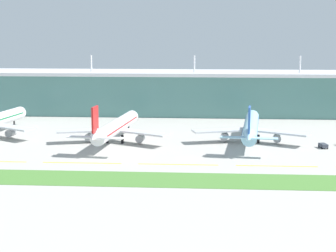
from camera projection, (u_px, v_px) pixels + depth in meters
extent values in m
plane|color=#A8A59E|center=(188.00, 159.00, 202.72)|extent=(600.00, 600.00, 0.00)
cube|color=slate|center=(194.00, 95.00, 307.00)|extent=(280.00, 28.00, 21.97)
cube|color=silver|center=(194.00, 73.00, 304.97)|extent=(288.00, 34.00, 1.80)
cylinder|color=silver|center=(91.00, 63.00, 302.31)|extent=(0.90, 0.90, 9.00)
cylinder|color=silver|center=(194.00, 64.00, 298.54)|extent=(0.90, 0.90, 9.00)
cylinder|color=silver|center=(300.00, 64.00, 294.77)|extent=(0.90, 0.90, 9.00)
cone|color=silver|center=(22.00, 112.00, 273.54)|extent=(6.04, 4.76, 5.51)
cube|color=#B7BABF|center=(11.00, 127.00, 238.25)|extent=(24.14, 18.02, 0.70)
cylinder|color=gray|center=(11.00, 133.00, 240.37)|extent=(3.82, 4.92, 3.20)
cylinder|color=black|center=(14.00, 124.00, 265.72)|extent=(0.70, 0.70, 3.60)
cylinder|color=white|center=(117.00, 126.00, 232.30)|extent=(11.65, 54.72, 5.80)
cone|color=white|center=(133.00, 116.00, 260.63)|extent=(5.91, 4.57, 5.51)
cone|color=white|center=(95.00, 137.00, 202.80)|extent=(5.62, 7.12, 5.72)
cube|color=red|center=(95.00, 119.00, 202.67)|extent=(1.39, 6.44, 9.50)
cube|color=white|center=(81.00, 137.00, 204.27)|extent=(10.29, 4.26, 0.36)
cube|color=white|center=(110.00, 138.00, 202.37)|extent=(10.29, 4.26, 0.36)
cube|color=#B7BABF|center=(86.00, 131.00, 230.31)|extent=(24.94, 13.08, 0.70)
cylinder|color=gray|center=(90.00, 137.00, 231.98)|extent=(3.67, 4.82, 3.20)
cube|color=#B7BABF|center=(142.00, 132.00, 226.16)|extent=(24.36, 17.34, 0.70)
cylinder|color=gray|center=(140.00, 138.00, 228.24)|extent=(3.67, 4.82, 3.20)
cylinder|color=black|center=(129.00, 129.00, 252.89)|extent=(0.70, 0.70, 3.60)
cylinder|color=black|center=(107.00, 139.00, 230.75)|extent=(1.10, 1.10, 3.60)
cylinder|color=black|center=(122.00, 139.00, 229.64)|extent=(1.10, 1.10, 3.60)
cube|color=red|center=(117.00, 126.00, 232.23)|extent=(11.10, 49.31, 0.60)
cylinder|color=#9ED1EA|center=(251.00, 126.00, 232.56)|extent=(11.58, 56.34, 5.80)
cone|color=#9ED1EA|center=(253.00, 116.00, 261.71)|extent=(5.89, 4.55, 5.51)
cone|color=#9ED1EA|center=(249.00, 138.00, 202.24)|extent=(5.59, 7.10, 5.72)
cube|color=#2D5BB7|center=(249.00, 120.00, 202.11)|extent=(1.36, 6.44, 9.50)
cube|color=#9ED1EA|center=(234.00, 137.00, 203.69)|extent=(10.28, 4.22, 0.36)
cube|color=#9ED1EA|center=(264.00, 138.00, 201.84)|extent=(10.28, 4.22, 0.36)
cube|color=#B7BABF|center=(221.00, 130.00, 230.52)|extent=(24.94, 13.17, 0.70)
cylinder|color=gray|center=(224.00, 136.00, 232.19)|extent=(3.65, 4.81, 3.20)
cube|color=#B7BABF|center=(280.00, 132.00, 226.47)|extent=(24.39, 17.25, 0.70)
cylinder|color=gray|center=(277.00, 138.00, 228.55)|extent=(3.65, 4.81, 3.20)
cylinder|color=black|center=(252.00, 129.00, 253.77)|extent=(0.70, 0.70, 3.60)
cylinder|color=black|center=(243.00, 139.00, 230.99)|extent=(1.10, 1.10, 3.60)
cylinder|color=black|center=(258.00, 139.00, 229.91)|extent=(1.10, 1.10, 3.60)
cube|color=#2D5BB7|center=(251.00, 125.00, 232.49)|extent=(11.04, 50.77, 0.60)
cube|color=yellow|center=(82.00, 163.00, 196.26)|extent=(28.00, 0.70, 0.04)
cube|color=yellow|center=(178.00, 164.00, 193.97)|extent=(28.00, 0.70, 0.04)
cube|color=yellow|center=(277.00, 166.00, 191.69)|extent=(28.00, 0.70, 0.04)
cube|color=#477A33|center=(184.00, 180.00, 173.75)|extent=(300.00, 18.00, 0.10)
cube|color=#333842|center=(323.00, 145.00, 220.44)|extent=(3.34, 4.83, 1.40)
cylinder|color=black|center=(319.00, 146.00, 221.89)|extent=(0.55, 0.96, 0.90)
cylinder|color=black|center=(324.00, 146.00, 222.23)|extent=(0.55, 0.96, 0.90)
cylinder|color=black|center=(322.00, 148.00, 218.89)|extent=(0.55, 0.96, 0.90)
cylinder|color=black|center=(327.00, 148.00, 219.24)|extent=(0.55, 0.96, 0.90)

